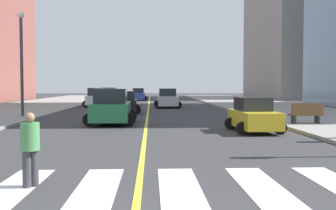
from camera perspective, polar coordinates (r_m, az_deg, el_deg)
The scene contains 14 objects.
crosswalk_paint at distance 8.72m, azimuth -4.29°, elevation -11.95°, with size 13.50×4.00×0.01m.
lane_divider_paint at distance 44.48m, azimuth -2.79°, elevation -0.04°, with size 0.16×80.00×0.01m, color yellow.
parking_garage_concrete at distance 75.16m, azimuth 19.73°, elevation 8.62°, with size 18.00×24.00×20.06m, color gray.
car_silver_nearest at distance 39.83m, azimuth -0.10°, elevation 0.92°, with size 2.72×4.33×1.93m.
car_black_second at distance 32.04m, azimuth -6.18°, elevation 0.31°, with size 2.59×4.05×1.78m.
car_red_third at distance 49.45m, azimuth -8.46°, elevation 1.28°, with size 2.88×4.49×1.97m.
car_blue_fourth at distance 58.48m, azimuth -4.26°, elevation 1.48°, with size 2.61×4.14×1.84m.
car_yellow_fifth at distance 19.49m, azimuth 12.23°, elevation -1.50°, with size 2.42×3.79×1.66m.
car_green_sixth at distance 22.98m, azimuth -8.17°, elevation -0.37°, with size 2.90×4.60×2.05m.
car_white_seventh at distance 42.04m, azimuth -10.17°, elevation 1.00°, with size 2.83×4.46×1.97m.
park_bench at distance 22.87m, azimuth 19.29°, elevation -1.19°, with size 1.83×0.67×1.12m.
pedestrian_crossing at distance 9.18m, azimuth -19.24°, elevation -5.62°, with size 0.41×0.41×1.64m.
fire_hydrant at distance 28.54m, azimuth 13.26°, elevation -0.56°, with size 0.26×0.26×0.89m.
street_lamp at distance 28.62m, azimuth -20.36°, elevation 6.85°, with size 0.44×0.44×7.03m.
Camera 1 is at (0.28, -4.42, 2.23)m, focal length 42.31 mm.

